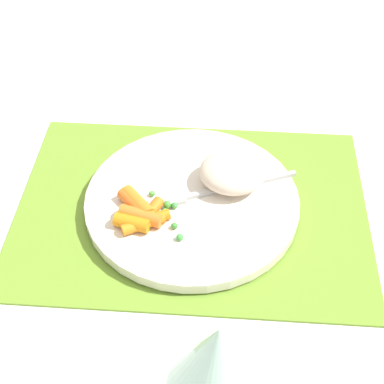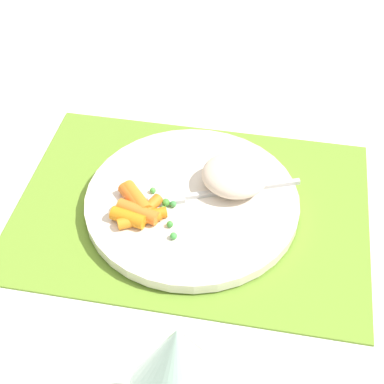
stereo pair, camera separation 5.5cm
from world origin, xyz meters
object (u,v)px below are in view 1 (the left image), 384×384
rice_mound (232,172)px  fork (208,192)px  wine_glass (217,363)px  plate (192,202)px  carrot_portion (140,213)px

rice_mound → fork: bearing=38.2°
fork → wine_glass: 0.30m
rice_mound → fork: size_ratio=0.45×
rice_mound → fork: rice_mound is taller
plate → carrot_portion: bearing=32.3°
rice_mound → carrot_portion: bearing=32.1°
plate → carrot_portion: (0.06, 0.04, 0.02)m
fork → carrot_portion: bearing=29.7°
plate → rice_mound: bearing=-148.1°
plate → rice_mound: (-0.05, -0.03, 0.03)m
fork → wine_glass: bearing=93.9°
wine_glass → rice_mound: bearing=-91.7°
plate → fork: size_ratio=1.44×
carrot_portion → wine_glass: 0.27m
plate → fork: (-0.02, -0.01, 0.01)m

